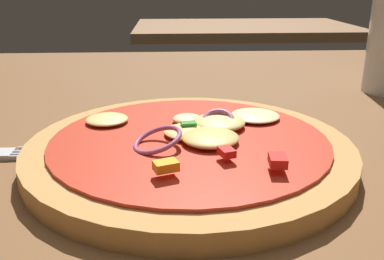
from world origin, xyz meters
The scene contains 3 objects.
dining_table centered at (0.00, 0.00, 0.01)m, with size 1.39×1.09×0.03m.
pizza centered at (0.00, -0.02, 0.04)m, with size 0.28×0.28×0.04m.
background_table centered at (0.24, 1.08, 0.01)m, with size 0.73×0.45×0.03m.
Camera 1 is at (-0.02, -0.36, 0.18)m, focal length 39.38 mm.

